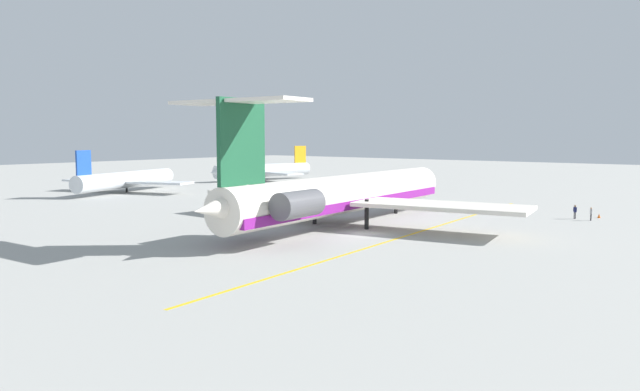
{
  "coord_description": "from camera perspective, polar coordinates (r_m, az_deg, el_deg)",
  "views": [
    {
      "loc": [
        -52.76,
        -36.0,
        10.55
      ],
      "look_at": [
        4.1,
        9.19,
        3.3
      ],
      "focal_mm": 33.28,
      "sensor_mm": 36.0,
      "label": 1
    }
  ],
  "objects": [
    {
      "name": "ground",
      "position": [
        64.74,
        4.12,
        -3.69
      ],
      "size": [
        387.13,
        387.13,
        0.0
      ],
      "primitive_type": "plane",
      "color": "#9E9E99"
    },
    {
      "name": "ground_crew_near_tail",
      "position": [
        81.89,
        24.62,
        -1.47
      ],
      "size": [
        0.43,
        0.27,
        1.69
      ],
      "rotation": [
        0.0,
        0.0,
        1.42
      ],
      "color": "black",
      "rests_on": "ground"
    },
    {
      "name": "safety_cone_wingtip",
      "position": [
        103.31,
        -0.18,
        -0.01
      ],
      "size": [
        0.4,
        0.4,
        0.55
      ],
      "primitive_type": "cone",
      "color": "#EA590F",
      "rests_on": "ground"
    },
    {
      "name": "safety_cone_nose",
      "position": [
        85.09,
        25.25,
        -1.78
      ],
      "size": [
        0.4,
        0.4,
        0.55
      ],
      "primitive_type": "cone",
      "color": "#EA590F",
      "rests_on": "ground"
    },
    {
      "name": "airliner_mid_left",
      "position": [
        118.35,
        -17.9,
        1.48
      ],
      "size": [
        26.88,
        26.93,
        8.2
      ],
      "rotation": [
        0.0,
        0.0,
        0.31
      ],
      "color": "silver",
      "rests_on": "ground"
    },
    {
      "name": "main_jetliner",
      "position": [
        69.39,
        1.95,
        0.14
      ],
      "size": [
        48.26,
        42.77,
        14.05
      ],
      "rotation": [
        0.0,
        0.0,
        0.07
      ],
      "color": "silver",
      "rests_on": "ground"
    },
    {
      "name": "ground_crew_near_nose",
      "position": [
        82.67,
        23.32,
        -1.3
      ],
      "size": [
        0.29,
        0.46,
        1.8
      ],
      "rotation": [
        0.0,
        0.0,
        3.06
      ],
      "color": "black",
      "rests_on": "ground"
    },
    {
      "name": "airliner_mid_right",
      "position": [
        143.67,
        -5.71,
        2.42
      ],
      "size": [
        27.15,
        27.09,
        8.17
      ],
      "rotation": [
        0.0,
        0.0,
        2.91
      ],
      "color": "silver",
      "rests_on": "ground"
    },
    {
      "name": "taxiway_centreline",
      "position": [
        65.98,
        9.19,
        -3.57
      ],
      "size": [
        70.33,
        5.18,
        0.01
      ],
      "primitive_type": "cube",
      "rotation": [
        0.0,
        0.0,
        0.07
      ],
      "color": "gold",
      "rests_on": "ground"
    }
  ]
}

